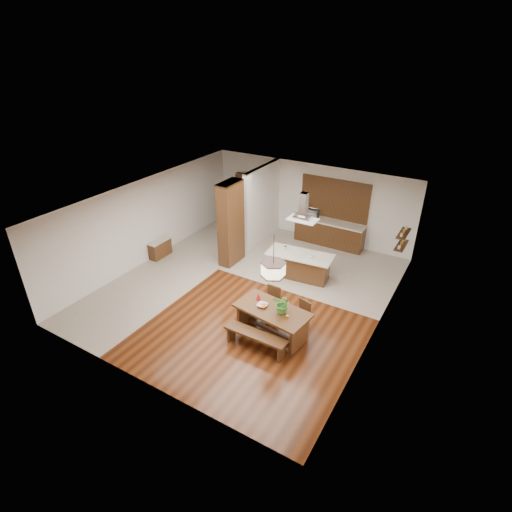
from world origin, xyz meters
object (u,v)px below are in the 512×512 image
Objects in this scene: hallway_console at (160,248)px; dining_bench at (255,341)px; dining_chair_right at (300,317)px; pendant_lantern at (273,260)px; island_cup at (311,257)px; fruit_bowl at (262,305)px; range_hood at (303,207)px; kitchen_island at (300,265)px; dining_table at (272,316)px; foliage_plant at (283,304)px; microwave at (311,213)px; dining_chair_left at (271,303)px.

hallway_console is 5.94m from dining_bench.
pendant_lantern is (-0.56, -0.52, 1.80)m from dining_chair_right.
pendant_lantern is 3.20m from island_cup.
range_hood is (-0.34, 3.02, 1.63)m from fruit_bowl.
kitchen_island is at bearing 14.58° from hallway_console.
dining_table is 16.61× the size of island_cup.
foliage_plant is 0.62m from fruit_bowl.
kitchen_island is (4.89, 1.27, 0.13)m from hallway_console.
dining_table is 0.94× the size of kitchen_island.
microwave is (-1.26, 2.82, 0.19)m from island_cup.
microwave is at bearing 114.14° from island_cup.
kitchen_island is 2.02m from range_hood.
dining_chair_right is 1.08m from fruit_bowl.
fruit_bowl reaches higher than dining_bench.
microwave is (-1.48, 5.72, -1.14)m from pendant_lantern.
range_hood reaches higher than dining_bench.
dining_chair_right is 5.62m from microwave.
foliage_plant is at bearing 1.48° from fruit_bowl.
pendant_lantern is at bearing 0.00° from dining_table.
dining_chair_left is at bearing -11.98° from hallway_console.
dining_bench is 6.62m from microwave.
dining_table is 2.21× the size of dining_chair_left.
island_cup is at bearing -20.01° from kitchen_island.
dining_bench is at bearing -101.52° from dining_chair_right.
microwave is (-1.19, 5.73, 0.26)m from fruit_bowl.
dining_chair_left is at bearing -77.88° from microwave.
dining_chair_right is 0.40× the size of kitchen_island.
dining_chair_right is 0.86m from foliage_plant.
dining_chair_left is 1.05× the size of dining_chair_right.
dining_chair_left is (-0.31, 1.34, 0.23)m from dining_bench.
range_hood reaches higher than dining_chair_left.
hallway_console is at bearing -171.48° from kitchen_island.
kitchen_island reaches higher than hallway_console.
pendant_lantern reaches higher than hallway_console.
pendant_lantern reaches higher than dining_chair_right.
kitchen_island is 2.43× the size of range_hood.
dining_chair_left is at bearing -84.64° from range_hood.
range_hood is (-0.53, 3.70, 2.23)m from dining_bench.
microwave is (-1.48, 5.72, 0.51)m from dining_table.
dining_chair_left is 0.77m from fruit_bowl.
dining_bench is 13.60× the size of island_cup.
kitchen_island is at bearing -72.39° from microwave.
range_hood reaches higher than dining_table.
hallway_console is at bearing -135.20° from microwave.
island_cup is at bearing 94.27° from pendant_lantern.
range_hood reaches higher than microwave.
fruit_bowl is at bearing -91.38° from island_cup.
kitchen_island reaches higher than dining_table.
dining_bench is 0.77× the size of kitchen_island.
foliage_plant reaches higher than dining_chair_right.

